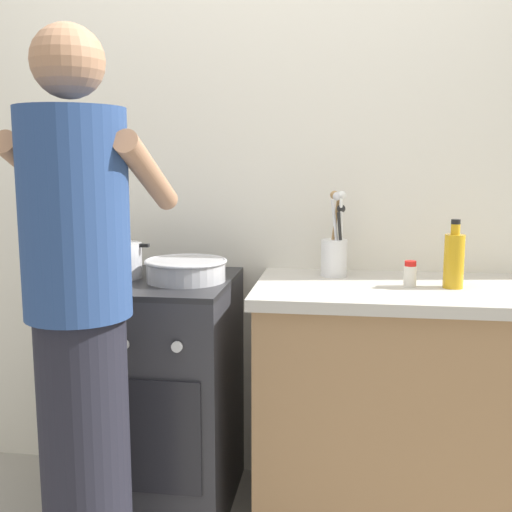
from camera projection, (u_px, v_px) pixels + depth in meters
back_wall at (305, 182)px, 2.50m from camera, size 3.20×0.10×2.50m
countertop at (393, 406)px, 2.23m from camera, size 1.00×0.60×0.90m
stove_range at (154, 394)px, 2.35m from camera, size 0.60×0.62×0.90m
pot at (115, 261)px, 2.30m from camera, size 0.27×0.20×0.13m
mixing_bowl at (186, 269)px, 2.24m from camera, size 0.30×0.30×0.08m
utensil_crock at (335, 251)px, 2.34m from camera, size 0.10×0.10×0.33m
spice_bottle at (410, 274)px, 2.14m from camera, size 0.04×0.04×0.09m
oil_bottle at (454, 260)px, 2.11m from camera, size 0.07×0.07×0.24m
person at (81, 329)px, 1.75m from camera, size 0.41×0.50×1.70m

